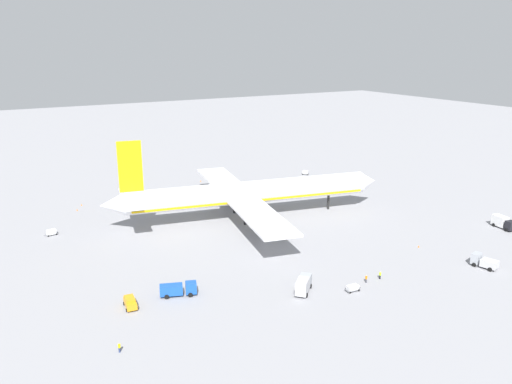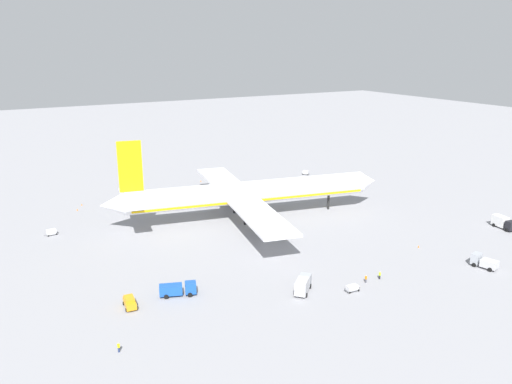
{
  "view_description": "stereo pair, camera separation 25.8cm",
  "coord_description": "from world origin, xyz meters",
  "px_view_note": "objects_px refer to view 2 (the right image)",
  "views": [
    {
      "loc": [
        -66.14,
        -118.69,
        46.48
      ],
      "look_at": [
        0.48,
        -1.94,
        7.77
      ],
      "focal_mm": 36.13,
      "sensor_mm": 36.0,
      "label": 1
    },
    {
      "loc": [
        -65.92,
        -118.81,
        46.48
      ],
      "look_at": [
        0.48,
        -1.94,
        7.77
      ],
      "focal_mm": 36.13,
      "sensor_mm": 36.0,
      "label": 2
    }
  ],
  "objects_px": {
    "service_truck_3": "(303,284)",
    "baggage_cart_0": "(352,288)",
    "service_truck_2": "(178,289)",
    "traffic_cone_4": "(77,210)",
    "service_van": "(130,302)",
    "service_truck_1": "(484,262)",
    "ground_worker_2": "(380,275)",
    "ground_worker_0": "(366,279)",
    "airliner": "(246,193)",
    "ground_worker_1": "(119,347)",
    "baggage_cart_2": "(51,232)",
    "service_truck_0": "(503,222)",
    "traffic_cone_2": "(419,246)",
    "baggage_cart_1": "(306,172)",
    "traffic_cone_3": "(201,181)",
    "traffic_cone_0": "(82,205)",
    "traffic_cone_1": "(329,181)"
  },
  "relations": [
    {
      "from": "baggage_cart_0",
      "to": "traffic_cone_0",
      "type": "bearing_deg",
      "value": 112.38
    },
    {
      "from": "service_van",
      "to": "baggage_cart_1",
      "type": "relative_size",
      "value": 1.52
    },
    {
      "from": "service_truck_0",
      "to": "baggage_cart_1",
      "type": "xyz_separation_m",
      "value": [
        -11.69,
        73.0,
        -0.85
      ]
    },
    {
      "from": "service_van",
      "to": "baggage_cart_2",
      "type": "relative_size",
      "value": 1.29
    },
    {
      "from": "airliner",
      "to": "traffic_cone_2",
      "type": "bearing_deg",
      "value": -57.28
    },
    {
      "from": "service_truck_1",
      "to": "service_truck_2",
      "type": "xyz_separation_m",
      "value": [
        -62.18,
        20.42,
        0.03
      ]
    },
    {
      "from": "traffic_cone_0",
      "to": "traffic_cone_1",
      "type": "bearing_deg",
      "value": -10.33
    },
    {
      "from": "service_truck_2",
      "to": "ground_worker_0",
      "type": "xyz_separation_m",
      "value": [
        35.06,
        -13.58,
        -0.53
      ]
    },
    {
      "from": "ground_worker_2",
      "to": "traffic_cone_3",
      "type": "relative_size",
      "value": 3.06
    },
    {
      "from": "service_truck_3",
      "to": "service_van",
      "type": "relative_size",
      "value": 1.39
    },
    {
      "from": "service_truck_0",
      "to": "service_truck_3",
      "type": "bearing_deg",
      "value": -176.57
    },
    {
      "from": "traffic_cone_4",
      "to": "service_truck_2",
      "type": "bearing_deg",
      "value": -84.46
    },
    {
      "from": "service_truck_2",
      "to": "ground_worker_1",
      "type": "distance_m",
      "value": 19.99
    },
    {
      "from": "service_truck_3",
      "to": "traffic_cone_1",
      "type": "bearing_deg",
      "value": 49.23
    },
    {
      "from": "service_van",
      "to": "baggage_cart_1",
      "type": "xyz_separation_m",
      "value": [
        85.41,
        66.19,
        -0.2
      ]
    },
    {
      "from": "traffic_cone_0",
      "to": "traffic_cone_2",
      "type": "xyz_separation_m",
      "value": [
        62.6,
        -73.68,
        0.0
      ]
    },
    {
      "from": "traffic_cone_2",
      "to": "traffic_cone_4",
      "type": "height_order",
      "value": "same"
    },
    {
      "from": "service_truck_0",
      "to": "traffic_cone_2",
      "type": "xyz_separation_m",
      "value": [
        -29.13,
        1.37,
        -1.41
      ]
    },
    {
      "from": "ground_worker_2",
      "to": "traffic_cone_4",
      "type": "xyz_separation_m",
      "value": [
        -44.85,
        77.52,
        -0.58
      ]
    },
    {
      "from": "ground_worker_0",
      "to": "traffic_cone_0",
      "type": "bearing_deg",
      "value": 115.53
    },
    {
      "from": "service_truck_2",
      "to": "ground_worker_2",
      "type": "bearing_deg",
      "value": -19.51
    },
    {
      "from": "service_truck_3",
      "to": "traffic_cone_1",
      "type": "height_order",
      "value": "service_truck_3"
    },
    {
      "from": "traffic_cone_2",
      "to": "baggage_cart_0",
      "type": "bearing_deg",
      "value": -161.15
    },
    {
      "from": "service_truck_0",
      "to": "ground_worker_1",
      "type": "distance_m",
      "value": 102.92
    },
    {
      "from": "traffic_cone_3",
      "to": "service_truck_2",
      "type": "bearing_deg",
      "value": -116.66
    },
    {
      "from": "traffic_cone_1",
      "to": "service_van",
      "type": "bearing_deg",
      "value": -148.24
    },
    {
      "from": "ground_worker_1",
      "to": "traffic_cone_0",
      "type": "height_order",
      "value": "ground_worker_1"
    },
    {
      "from": "baggage_cart_2",
      "to": "service_truck_1",
      "type": "bearing_deg",
      "value": -40.59
    },
    {
      "from": "traffic_cone_1",
      "to": "traffic_cone_2",
      "type": "height_order",
      "value": "same"
    },
    {
      "from": "service_truck_0",
      "to": "service_truck_1",
      "type": "distance_m",
      "value": 28.94
    },
    {
      "from": "service_truck_2",
      "to": "service_truck_3",
      "type": "relative_size",
      "value": 1.22
    },
    {
      "from": "service_truck_2",
      "to": "traffic_cone_4",
      "type": "bearing_deg",
      "value": 95.54
    },
    {
      "from": "service_truck_0",
      "to": "service_truck_2",
      "type": "height_order",
      "value": "service_truck_0"
    },
    {
      "from": "service_truck_2",
      "to": "baggage_cart_1",
      "type": "height_order",
      "value": "service_truck_2"
    },
    {
      "from": "service_truck_2",
      "to": "baggage_cart_2",
      "type": "relative_size",
      "value": 2.21
    },
    {
      "from": "airliner",
      "to": "ground_worker_1",
      "type": "bearing_deg",
      "value": -135.86
    },
    {
      "from": "airliner",
      "to": "service_van",
      "type": "distance_m",
      "value": 54.84
    },
    {
      "from": "ground_worker_1",
      "to": "traffic_cone_4",
      "type": "bearing_deg",
      "value": 83.46
    },
    {
      "from": "traffic_cone_0",
      "to": "traffic_cone_3",
      "type": "height_order",
      "value": "same"
    },
    {
      "from": "service_truck_1",
      "to": "baggage_cart_1",
      "type": "distance_m",
      "value": 87.74
    },
    {
      "from": "service_truck_3",
      "to": "baggage_cart_1",
      "type": "xyz_separation_m",
      "value": [
        54.42,
        76.96,
        -0.84
      ]
    },
    {
      "from": "baggage_cart_0",
      "to": "service_truck_3",
      "type": "bearing_deg",
      "value": 153.53
    },
    {
      "from": "baggage_cart_2",
      "to": "traffic_cone_3",
      "type": "xyz_separation_m",
      "value": [
        54.0,
        29.4,
        -0.54
      ]
    },
    {
      "from": "ground_worker_2",
      "to": "service_truck_3",
      "type": "bearing_deg",
      "value": 170.16
    },
    {
      "from": "ground_worker_1",
      "to": "traffic_cone_4",
      "type": "distance_m",
      "value": 77.51
    },
    {
      "from": "service_truck_1",
      "to": "service_van",
      "type": "bearing_deg",
      "value": 164.06
    },
    {
      "from": "service_truck_3",
      "to": "baggage_cart_0",
      "type": "bearing_deg",
      "value": -26.47
    },
    {
      "from": "ground_worker_0",
      "to": "baggage_cart_0",
      "type": "bearing_deg",
      "value": -162.74
    },
    {
      "from": "baggage_cart_0",
      "to": "baggage_cart_1",
      "type": "relative_size",
      "value": 1.21
    },
    {
      "from": "traffic_cone_2",
      "to": "ground_worker_2",
      "type": "bearing_deg",
      "value": -157.38
    }
  ]
}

